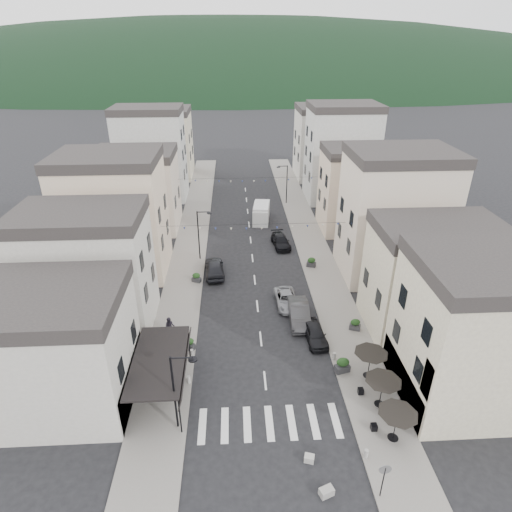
{
  "coord_description": "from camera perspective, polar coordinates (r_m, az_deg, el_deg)",
  "views": [
    {
      "loc": [
        -2.02,
        -18.29,
        23.22
      ],
      "look_at": [
        0.07,
        19.76,
        3.5
      ],
      "focal_mm": 30.0,
      "sensor_mm": 36.0,
      "label": 1
    }
  ],
  "objects": [
    {
      "name": "streetlamp_left_far",
      "position": [
        48.55,
        -7.39,
        3.41
      ],
      "size": [
        1.7,
        0.56,
        6.0
      ],
      "color": "black",
      "rests_on": "ground"
    },
    {
      "name": "parked_car_e",
      "position": [
        46.47,
        -5.56,
        -1.57
      ],
      "size": [
        2.4,
        5.09,
        1.68
      ],
      "primitive_type": "imported",
      "rotation": [
        0.0,
        0.0,
        3.23
      ],
      "color": "black",
      "rests_on": "ground"
    },
    {
      "name": "concrete_block_b",
      "position": [
        29.07,
        7.11,
        -25.21
      ],
      "size": [
        0.71,
        0.61,
        0.45
      ],
      "primitive_type": "cube",
      "rotation": [
        0.0,
        0.0,
        -0.3
      ],
      "color": "#9F9D97",
      "rests_on": "ground"
    },
    {
      "name": "pedestrian_a",
      "position": [
        35.22,
        -12.7,
        -12.35
      ],
      "size": [
        0.83,
        0.67,
        1.98
      ],
      "primitive_type": "imported",
      "rotation": [
        0.0,
        0.0,
        0.32
      ],
      "color": "black",
      "rests_on": "sidewalk_left"
    },
    {
      "name": "parked_car_d",
      "position": [
        52.71,
        3.32,
        1.98
      ],
      "size": [
        2.4,
        4.79,
        1.33
      ],
      "primitive_type": "imported",
      "rotation": [
        0.0,
        0.0,
        0.12
      ],
      "color": "black",
      "rests_on": "ground"
    },
    {
      "name": "buildings_row_right",
      "position": [
        59.75,
        13.25,
        10.21
      ],
      "size": [
        10.2,
        54.16,
        14.5
      ],
      "color": "#B5A890",
      "rests_on": "ground"
    },
    {
      "name": "traffic_sign",
      "position": [
        27.08,
        16.73,
        -26.14
      ],
      "size": [
        0.7,
        0.07,
        2.7
      ],
      "color": "black",
      "rests_on": "ground"
    },
    {
      "name": "sidewalk_left",
      "position": [
        55.63,
        -8.52,
        2.44
      ],
      "size": [
        4.0,
        76.0,
        0.12
      ],
      "primitive_type": "cube",
      "color": "slate",
      "rests_on": "ground"
    },
    {
      "name": "delivery_van",
      "position": [
        59.91,
        0.72,
        5.84
      ],
      "size": [
        2.74,
        5.51,
        2.53
      ],
      "rotation": [
        0.0,
        0.0,
        -0.13
      ],
      "color": "silver",
      "rests_on": "ground"
    },
    {
      "name": "bistro_building",
      "position": [
        33.19,
        27.82,
        -9.6
      ],
      "size": [
        10.0,
        8.0,
        10.0
      ],
      "primitive_type": "cube",
      "color": "#B5A890",
      "rests_on": "ground"
    },
    {
      "name": "sidewalk_right",
      "position": [
        56.17,
        6.9,
        2.81
      ],
      "size": [
        4.0,
        76.0,
        0.12
      ],
      "primitive_type": "cube",
      "color": "slate",
      "rests_on": "ground"
    },
    {
      "name": "streetlamp_left_near",
      "position": [
        28.41,
        -10.39,
        -16.62
      ],
      "size": [
        1.7,
        0.56,
        6.0
      ],
      "color": "black",
      "rests_on": "ground"
    },
    {
      "name": "boutique_awning",
      "position": [
        31.2,
        -12.37,
        -13.53
      ],
      "size": [
        3.77,
        7.5,
        3.28
      ],
      "color": "black",
      "rests_on": "ground"
    },
    {
      "name": "bunting_near",
      "position": [
        43.99,
        -0.26,
        3.83
      ],
      "size": [
        19.0,
        0.28,
        0.62
      ],
      "color": "black",
      "rests_on": "ground"
    },
    {
      "name": "ground",
      "position": [
        29.62,
        2.15,
        -24.28
      ],
      "size": [
        700.0,
        700.0,
        0.0
      ],
      "primitive_type": "plane",
      "color": "black",
      "rests_on": "ground"
    },
    {
      "name": "cafe_terrace",
      "position": [
        31.21,
        16.55,
        -16.0
      ],
      "size": [
        2.5,
        8.1,
        2.53
      ],
      "color": "black",
      "rests_on": "ground"
    },
    {
      "name": "planter_rc",
      "position": [
        48.15,
        7.4,
        -0.82
      ],
      "size": [
        1.13,
        0.9,
        1.12
      ],
      "rotation": [
        0.0,
        0.0,
        -0.41
      ],
      "color": "#2A2A2C",
      "rests_on": "sidewalk_right"
    },
    {
      "name": "planter_ra",
      "position": [
        34.45,
        11.47,
        -14.06
      ],
      "size": [
        1.25,
        0.89,
        1.26
      ],
      "rotation": [
        0.0,
        0.0,
        0.26
      ],
      "color": "#2C2C2F",
      "rests_on": "sidewalk_right"
    },
    {
      "name": "planter_rb",
      "position": [
        38.97,
        13.08,
        -8.88
      ],
      "size": [
        1.08,
        0.84,
        1.07
      ],
      "rotation": [
        0.0,
        0.0,
        -0.38
      ],
      "color": "#2E2E30",
      "rests_on": "sidewalk_right"
    },
    {
      "name": "bollards",
      "position": [
        33.01,
        1.29,
        -16.33
      ],
      "size": [
        11.66,
        10.26,
        0.6
      ],
      "color": "gray",
      "rests_on": "ground"
    },
    {
      "name": "boutique_building",
      "position": [
        33.06,
        -27.08,
        -11.73
      ],
      "size": [
        12.0,
        8.0,
        8.0
      ],
      "primitive_type": "cube",
      "color": "#B0ACA1",
      "rests_on": "ground"
    },
    {
      "name": "parked_car_c",
      "position": [
        41.42,
        4.07,
        -5.79
      ],
      "size": [
        2.28,
        4.52,
        1.23
      ],
      "primitive_type": "imported",
      "rotation": [
        0.0,
        0.0,
        0.06
      ],
      "color": "gray",
      "rests_on": "ground"
    },
    {
      "name": "parked_car_a",
      "position": [
        37.22,
        7.88,
        -10.19
      ],
      "size": [
        1.99,
        4.19,
        1.38
      ],
      "primitive_type": "imported",
      "rotation": [
        0.0,
        0.0,
        0.09
      ],
      "color": "black",
      "rests_on": "ground"
    },
    {
      "name": "concrete_block_a",
      "position": [
        27.9,
        9.38,
        -28.61
      ],
      "size": [
        0.93,
        0.76,
        0.5
      ],
      "primitive_type": "cube",
      "rotation": [
        0.0,
        0.0,
        0.37
      ],
      "color": "gray",
      "rests_on": "ground"
    },
    {
      "name": "bunting_far",
      "position": [
        59.0,
        -1.06,
        10.04
      ],
      "size": [
        19.0,
        0.28,
        0.62
      ],
      "color": "black",
      "rests_on": "ground"
    },
    {
      "name": "hill_backdrop",
      "position": [
        319.14,
        -3.03,
        23.16
      ],
      "size": [
        640.0,
        360.0,
        70.0
      ],
      "primitive_type": "ellipsoid",
      "color": "black",
      "rests_on": "ground"
    },
    {
      "name": "planter_lb",
      "position": [
        45.29,
        -7.95,
        -2.85
      ],
      "size": [
        1.06,
        0.85,
        1.04
      ],
      "rotation": [
        0.0,
        0.0,
        -0.42
      ],
      "color": "#2C2D2F",
      "rests_on": "sidewalk_left"
    },
    {
      "name": "parked_car_b",
      "position": [
        39.23,
        5.78,
        -7.61
      ],
      "size": [
        1.85,
        5.02,
        1.64
      ],
      "primitive_type": "imported",
      "rotation": [
        0.0,
        0.0,
        -0.02
      ],
      "color": "#313133",
      "rests_on": "ground"
    },
    {
      "name": "pedestrian_b",
      "position": [
        37.84,
        -11.41,
        -9.22
      ],
      "size": [
        0.87,
        0.69,
        1.78
      ],
      "primitive_type": "imported",
      "rotation": [
        0.0,
        0.0,
        -0.01
      ],
      "color": "black",
      "rests_on": "sidewalk_left"
    },
    {
      "name": "planter_la",
      "position": [
        36.31,
        -8.92,
        -11.49
      ],
      "size": [
        1.09,
        0.88,
        1.07
      ],
      "rotation": [
        0.0,
        0.0,
        -0.43
      ],
      "color": "#28282B",
      "rests_on": "sidewalk_left"
    },
    {
      "name": "streetlamp_right_far",
      "position": [
        65.74,
        3.9,
        10.03
      ],
      "size": [
        1.7,
        0.56,
        6.0
      ],
      "color": "black",
      "rests_on": "ground"
    },
    {
      "name": "buildings_row_left",
      "position": [
        59.9,
        -15.27,
        9.82
      ],
      "size": [
        10.2,
        54.16,
        14.0
      ],
      "color": "#B0ACA1",
      "rests_on": "ground"
    }
  ]
}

